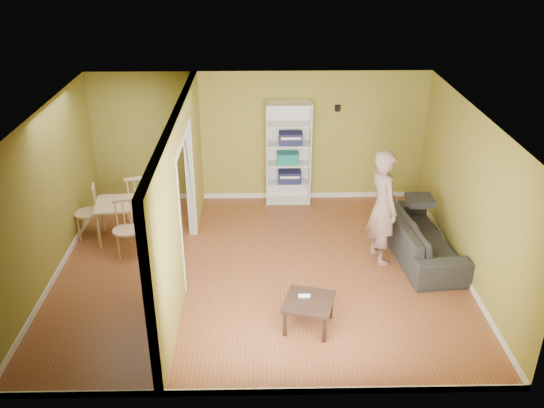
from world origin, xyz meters
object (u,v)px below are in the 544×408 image
(bookshelf, at_px, (288,153))
(chair_far, at_px, (135,198))
(person, at_px, (384,198))
(chair_near, at_px, (125,229))
(dining_table, at_px, (128,206))
(chair_left, at_px, (87,212))
(sofa, at_px, (421,231))
(coffee_table, at_px, (309,305))

(bookshelf, distance_m, chair_far, 3.05)
(person, relative_size, chair_near, 2.39)
(dining_table, bearing_deg, chair_left, 175.41)
(chair_near, bearing_deg, person, -17.69)
(bookshelf, distance_m, chair_near, 3.52)
(sofa, bearing_deg, person, 96.33)
(dining_table, height_order, chair_left, chair_left)
(chair_left, bearing_deg, sofa, 70.25)
(person, distance_m, dining_table, 4.40)
(dining_table, distance_m, chair_far, 0.59)
(chair_near, distance_m, chair_far, 1.17)
(person, height_order, chair_near, person)
(coffee_table, relative_size, chair_left, 0.67)
(chair_near, xyz_separation_m, chair_far, (-0.07, 1.17, 0.02))
(bookshelf, bearing_deg, chair_near, -143.98)
(dining_table, bearing_deg, coffee_table, -41.21)
(coffee_table, height_order, chair_left, chair_left)
(person, bearing_deg, chair_far, 57.01)
(bookshelf, height_order, chair_far, bookshelf)
(sofa, relative_size, coffee_table, 3.52)
(coffee_table, height_order, chair_far, chair_far)
(chair_near, bearing_deg, chair_far, 78.99)
(sofa, height_order, chair_near, chair_near)
(chair_near, bearing_deg, chair_left, 127.27)
(bookshelf, bearing_deg, dining_table, -153.17)
(person, bearing_deg, dining_table, 64.20)
(person, height_order, chair_left, person)
(chair_near, bearing_deg, sofa, -15.42)
(chair_left, distance_m, chair_far, 0.91)
(bookshelf, distance_m, coffee_table, 4.11)
(chair_left, xyz_separation_m, chair_near, (0.82, -0.65, -0.00))
(chair_left, relative_size, chair_far, 0.97)
(bookshelf, distance_m, dining_table, 3.24)
(sofa, distance_m, dining_table, 5.05)
(coffee_table, distance_m, chair_near, 3.55)
(chair_far, bearing_deg, chair_near, 73.93)
(bookshelf, xyz_separation_m, dining_table, (-2.87, -1.45, -0.41))
(bookshelf, xyz_separation_m, chair_near, (-2.81, -2.04, -0.55))
(bookshelf, xyz_separation_m, chair_left, (-3.63, -1.39, -0.54))
(sofa, height_order, chair_far, chair_far)
(sofa, xyz_separation_m, chair_left, (-5.76, 0.75, 0.05))
(chair_far, bearing_deg, sofa, 146.45)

